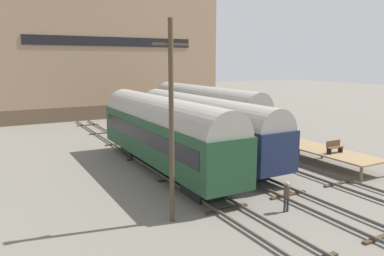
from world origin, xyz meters
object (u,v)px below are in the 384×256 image
train_car_green (163,130)px  utility_pole (171,121)px  train_car_maroon (205,109)px  person_worker (287,194)px  bench (334,146)px  train_car_navy (202,123)px

train_car_green → utility_pole: bearing=-111.6°
train_car_maroon → person_worker: train_car_maroon is taller
bench → utility_pole: size_ratio=0.14×
train_car_navy → utility_pole: (-7.43, -9.83, 2.15)m
train_car_navy → person_worker: 11.99m
person_worker → bench: bearing=27.1°
bench → train_car_green: bearing=155.1°
train_car_maroon → train_car_navy: train_car_maroon is taller
train_car_maroon → utility_pole: size_ratio=1.86×
bench → train_car_maroon: bearing=100.5°
train_car_navy → bench: train_car_navy is taller
train_car_green → bench: 12.50m
utility_pole → person_worker: bearing=-18.3°
person_worker → utility_pole: bearing=161.7°
train_car_green → person_worker: size_ratio=10.30×
bench → person_worker: size_ratio=0.85×
train_car_maroon → bench: train_car_maroon is taller
person_worker → train_car_green: bearing=104.9°
train_car_green → utility_pole: (-3.09, -7.80, 1.98)m
train_car_maroon → train_car_navy: size_ratio=0.97×
train_car_maroon → utility_pole: utility_pole is taller
train_car_maroon → utility_pole: (-11.77, -16.64, 2.00)m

